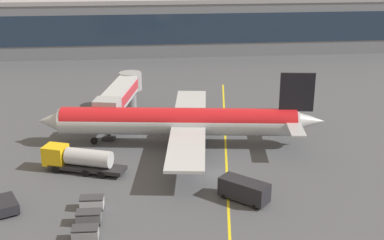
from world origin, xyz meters
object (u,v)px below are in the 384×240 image
(main_airliner, at_px, (180,121))
(pushback_tug, at_px, (5,204))
(lavatory_truck, at_px, (243,189))
(baggage_cart_2, at_px, (85,233))
(fuel_tanker, at_px, (79,159))
(baggage_cart_3, at_px, (89,217))
(baggage_cart_4, at_px, (92,203))

(main_airliner, height_order, pushback_tug, main_airliner)
(lavatory_truck, bearing_deg, baggage_cart_2, -158.76)
(fuel_tanker, xyz_separation_m, baggage_cart_3, (2.36, -13.29, -0.96))
(main_airliner, bearing_deg, lavatory_truck, -71.57)
(lavatory_truck, height_order, baggage_cart_3, lavatory_truck)
(baggage_cart_2, relative_size, baggage_cart_3, 1.00)
(fuel_tanker, height_order, baggage_cart_4, fuel_tanker)
(main_airliner, height_order, baggage_cart_4, main_airliner)
(baggage_cart_2, bearing_deg, fuel_tanker, 97.89)
(pushback_tug, relative_size, baggage_cart_3, 1.64)
(fuel_tanker, xyz_separation_m, baggage_cart_4, (2.43, -10.09, -0.96))
(lavatory_truck, bearing_deg, baggage_cart_3, -168.44)
(lavatory_truck, xyz_separation_m, baggage_cart_4, (-17.15, -0.32, -0.64))
(baggage_cart_2, distance_m, baggage_cart_3, 3.20)
(lavatory_truck, xyz_separation_m, baggage_cart_2, (-17.30, -6.72, -0.64))
(fuel_tanker, bearing_deg, baggage_cart_3, -79.94)
(main_airliner, relative_size, baggage_cart_4, 15.38)
(lavatory_truck, relative_size, baggage_cart_3, 2.17)
(fuel_tanker, distance_m, baggage_cart_3, 13.54)
(main_airliner, height_order, lavatory_truck, main_airliner)
(lavatory_truck, bearing_deg, main_airliner, 108.43)
(fuel_tanker, relative_size, lavatory_truck, 1.88)
(fuel_tanker, distance_m, lavatory_truck, 21.89)
(lavatory_truck, relative_size, baggage_cart_4, 2.17)
(baggage_cart_2, height_order, baggage_cart_3, same)
(pushback_tug, height_order, lavatory_truck, lavatory_truck)
(baggage_cart_4, bearing_deg, main_airliner, 57.57)
(fuel_tanker, xyz_separation_m, baggage_cart_2, (2.29, -16.49, -0.96))
(pushback_tug, distance_m, lavatory_truck, 26.64)
(pushback_tug, distance_m, baggage_cart_2, 11.57)
(pushback_tug, relative_size, lavatory_truck, 0.75)
(fuel_tanker, distance_m, baggage_cart_2, 16.68)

